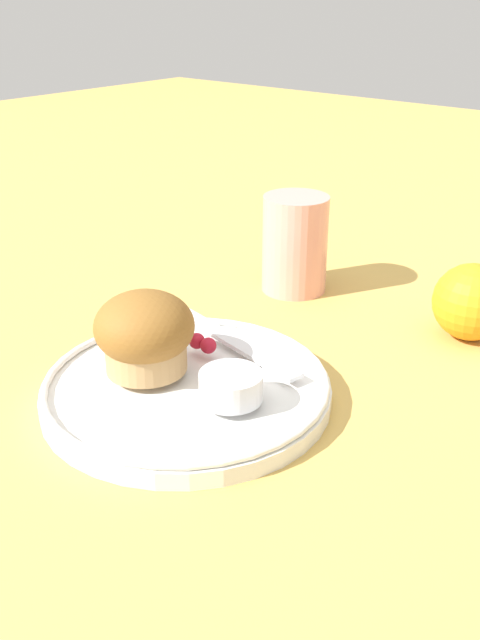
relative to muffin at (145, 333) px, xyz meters
name	(u,v)px	position (x,y,z in m)	size (l,w,h in m)	color
ground_plane	(194,395)	(0.03, 0.02, -0.05)	(3.00, 3.00, 0.00)	tan
plate	(184,387)	(0.03, 0.01, -0.04)	(0.23, 0.23, 0.02)	white
muffin	(145,333)	(0.00, 0.00, 0.00)	(0.08, 0.08, 0.07)	tan
cream_ramekin	(231,385)	(0.08, 0.01, -0.02)	(0.05, 0.05, 0.02)	silver
berry_pair	(203,343)	(0.01, 0.05, -0.02)	(0.03, 0.01, 0.01)	#B7192D
butter_knife	(232,341)	(0.02, 0.08, -0.03)	(0.16, 0.05, 0.00)	silver
orange_fruit	(472,302)	(0.16, 0.26, -0.02)	(0.07, 0.07, 0.07)	orange
juice_glass	(295,244)	(-0.04, 0.25, 0.00)	(0.07, 0.07, 0.10)	#E5998C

